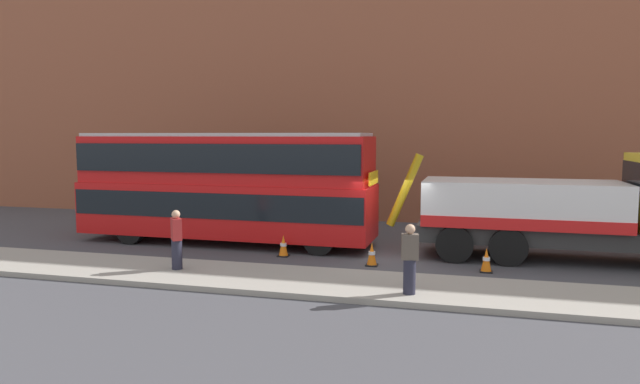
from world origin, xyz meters
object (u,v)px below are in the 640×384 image
recovery_tow_truck (581,207)px  double_decker_bus (225,183)px  traffic_cone_midway (372,255)px  pedestrian_onlooker (177,240)px  traffic_cone_near_truck (486,261)px  traffic_cone_near_bus (283,246)px  pedestrian_bystander (410,260)px

recovery_tow_truck → double_decker_bus: bearing=-179.3°
double_decker_bus → traffic_cone_midway: bearing=-19.6°
recovery_tow_truck → traffic_cone_midway: (-6.23, -2.15, -1.42)m
pedestrian_onlooker → traffic_cone_near_truck: (8.60, 2.52, -0.64)m
recovery_tow_truck → traffic_cone_near_truck: bearing=-143.1°
recovery_tow_truck → double_decker_bus: size_ratio=0.92×
traffic_cone_near_truck → traffic_cone_near_bus: bearing=175.5°
double_decker_bus → pedestrian_onlooker: double_decker_bus is taller
traffic_cone_midway → pedestrian_onlooker: bearing=-154.8°
recovery_tow_truck → traffic_cone_near_bus: bearing=-169.5°
double_decker_bus → pedestrian_onlooker: bearing=-82.0°
recovery_tow_truck → pedestrian_onlooker: 12.38m
recovery_tow_truck → traffic_cone_near_bus: (-9.26, -1.60, -1.42)m
pedestrian_onlooker → traffic_cone_near_bus: 3.79m
recovery_tow_truck → traffic_cone_midway: bearing=-160.2°
double_decker_bus → pedestrian_bystander: (7.30, -5.44, -1.25)m
pedestrian_onlooker → traffic_cone_midway: pedestrian_onlooker is taller
traffic_cone_midway → recovery_tow_truck: bearing=19.1°
recovery_tow_truck → pedestrian_onlooker: recovery_tow_truck is taller
traffic_cone_near_truck → double_decker_bus: bearing=167.1°
recovery_tow_truck → pedestrian_bystander: (-4.76, -5.43, -0.77)m
double_decker_bus → traffic_cone_near_truck: 9.62m
pedestrian_bystander → traffic_cone_near_truck: 3.89m
traffic_cone_near_bus → traffic_cone_midway: size_ratio=1.00×
recovery_tow_truck → double_decker_bus: (-12.06, 0.01, 0.47)m
double_decker_bus → pedestrian_onlooker: 4.82m
double_decker_bus → traffic_cone_near_bus: size_ratio=15.38×
pedestrian_onlooker → traffic_cone_near_truck: size_ratio=2.38×
traffic_cone_near_bus → recovery_tow_truck: bearing=9.8°
pedestrian_onlooker → traffic_cone_midway: size_ratio=2.38×
pedestrian_bystander → traffic_cone_near_truck: size_ratio=2.38×
traffic_cone_midway → traffic_cone_near_truck: (3.36, 0.05, 0.00)m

